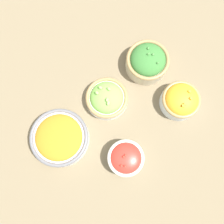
{
  "coord_description": "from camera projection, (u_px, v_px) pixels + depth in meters",
  "views": [
    {
      "loc": [
        -0.14,
        -0.09,
        0.8
      ],
      "look_at": [
        0.0,
        0.0,
        0.03
      ],
      "focal_mm": 40.0,
      "sensor_mm": 36.0,
      "label": 1
    }
  ],
  "objects": [
    {
      "name": "bowl_carrots",
      "position": [
        60.0,
        138.0,
        0.77
      ],
      "size": [
        0.18,
        0.18,
        0.06
      ],
      "color": "white",
      "rests_on": "ground_plane"
    },
    {
      "name": "bowl_lettuce",
      "position": [
        107.0,
        98.0,
        0.8
      ],
      "size": [
        0.14,
        0.14,
        0.07
      ],
      "color": "white",
      "rests_on": "ground_plane"
    },
    {
      "name": "bowl_broccoli",
      "position": [
        147.0,
        61.0,
        0.81
      ],
      "size": [
        0.14,
        0.14,
        0.09
      ],
      "color": "beige",
      "rests_on": "ground_plane"
    },
    {
      "name": "ground_plane",
      "position": [
        112.0,
        114.0,
        0.82
      ],
      "size": [
        3.0,
        3.0,
        0.0
      ],
      "primitive_type": "plane",
      "color": "#75664C"
    },
    {
      "name": "bowl_cherry_tomatoes",
      "position": [
        126.0,
        158.0,
        0.75
      ],
      "size": [
        0.11,
        0.11,
        0.07
      ],
      "color": "silver",
      "rests_on": "ground_plane"
    },
    {
      "name": "bowl_squash",
      "position": [
        181.0,
        100.0,
        0.79
      ],
      "size": [
        0.12,
        0.12,
        0.08
      ],
      "color": "silver",
      "rests_on": "ground_plane"
    }
  ]
}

